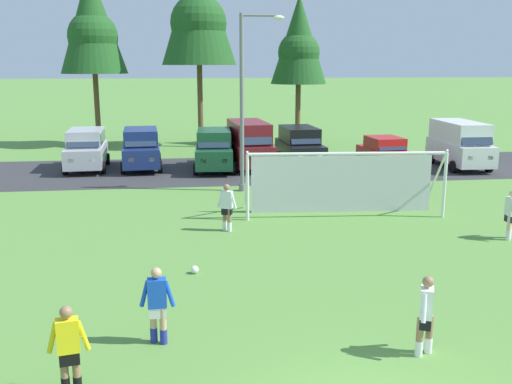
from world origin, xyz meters
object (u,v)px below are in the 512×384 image
at_px(player_striker_near, 227,207).
at_px(player_midfield_center, 511,215).
at_px(parked_car_slot_far_left, 86,149).
at_px(street_lamp, 246,102).
at_px(parked_car_slot_center_right, 300,146).
at_px(parked_car_slot_center_left, 214,149).
at_px(referee, 69,350).
at_px(player_winger_left, 158,306).
at_px(parked_car_slot_center, 249,143).
at_px(player_defender_far, 426,316).
at_px(parked_car_slot_far_right, 460,143).
at_px(parked_car_slot_right, 385,153).
at_px(soccer_ball, 195,270).
at_px(parked_car_slot_left, 141,148).
at_px(soccer_goal, 343,180).

bearing_deg(player_striker_near, player_midfield_center, -12.95).
height_order(parked_car_slot_far_left, street_lamp, street_lamp).
xyz_separation_m(player_midfield_center, parked_car_slot_center_right, (-4.10, 14.48, 0.29)).
bearing_deg(parked_car_slot_center_left, referee, -99.65).
distance_m(player_midfield_center, parked_car_slot_center_right, 15.05).
xyz_separation_m(player_winger_left, parked_car_slot_center_right, (7.01, 20.32, 0.29)).
relative_size(parked_car_slot_far_left, parked_car_slot_center, 0.95).
bearing_deg(parked_car_slot_center_right, player_midfield_center, -74.18).
xyz_separation_m(player_defender_far, parked_car_slot_far_right, (10.40, 19.80, 0.52)).
bearing_deg(parked_car_slot_center_left, street_lamp, -77.99).
xyz_separation_m(parked_car_slot_right, parked_car_slot_far_right, (4.18, -0.12, 0.47)).
xyz_separation_m(parked_car_slot_far_left, street_lamp, (8.00, -6.38, 2.89)).
relative_size(soccer_ball, parked_car_slot_right, 0.05).
relative_size(referee, player_defender_far, 1.00).
height_order(player_midfield_center, parked_car_slot_left, parked_car_slot_left).
xyz_separation_m(soccer_goal, parked_car_slot_right, (4.90, 9.04, -0.42)).
distance_m(parked_car_slot_far_right, street_lamp, 13.37).
xyz_separation_m(soccer_goal, parked_car_slot_center, (-2.42, 10.34, 0.05)).
relative_size(player_winger_left, parked_car_slot_center_left, 0.35).
xyz_separation_m(soccer_goal, parked_car_slot_left, (-8.31, 10.70, -0.18)).
height_order(referee, player_striker_near, same).
height_order(player_winger_left, parked_car_slot_center_right, parked_car_slot_center_right).
height_order(player_defender_far, player_winger_left, same).
relative_size(player_winger_left, parked_car_slot_far_left, 0.35).
bearing_deg(parked_car_slot_center_left, parked_car_slot_far_right, -3.78).
bearing_deg(player_striker_near, parked_car_slot_center, 80.03).
bearing_deg(soccer_ball, parked_car_slot_far_right, 44.84).
bearing_deg(parked_car_slot_center, parked_car_slot_right, -10.06).
xyz_separation_m(parked_car_slot_left, street_lamp, (5.08, -6.28, 2.89)).
height_order(parked_car_slot_center_left, parked_car_slot_center_right, same).
xyz_separation_m(player_midfield_center, parked_car_slot_left, (-12.86, 14.61, 0.29)).
bearing_deg(player_striker_near, parked_car_slot_far_left, 117.87).
xyz_separation_m(parked_car_slot_center_right, street_lamp, (-3.68, -6.14, 2.89)).
xyz_separation_m(player_striker_near, parked_car_slot_center_left, (0.18, 11.62, 0.29)).
distance_m(player_winger_left, parked_car_slot_center, 20.52).
bearing_deg(parked_car_slot_far_left, player_defender_far, -65.46).
relative_size(player_striker_near, street_lamp, 0.21).
bearing_deg(soccer_goal, parked_car_slot_right, 61.55).
height_order(player_midfield_center, parked_car_slot_center, parked_car_slot_center).
height_order(parked_car_slot_far_left, parked_car_slot_right, parked_car_slot_far_left).
height_order(soccer_goal, parked_car_slot_center_left, soccer_goal).
relative_size(player_striker_near, player_defender_far, 1.00).
height_order(referee, player_midfield_center, same).
height_order(player_winger_left, street_lamp, street_lamp).
height_order(soccer_goal, parked_car_slot_far_left, soccer_goal).
height_order(player_striker_near, parked_car_slot_far_right, parked_car_slot_far_right).
xyz_separation_m(referee, parked_car_slot_left, (-0.32, 22.16, 0.29)).
xyz_separation_m(parked_car_slot_left, parked_car_slot_far_right, (17.39, -1.78, 0.23)).
bearing_deg(player_winger_left, parked_car_slot_center_left, 83.64).
distance_m(parked_car_slot_far_left, parked_car_slot_center_left, 6.92).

